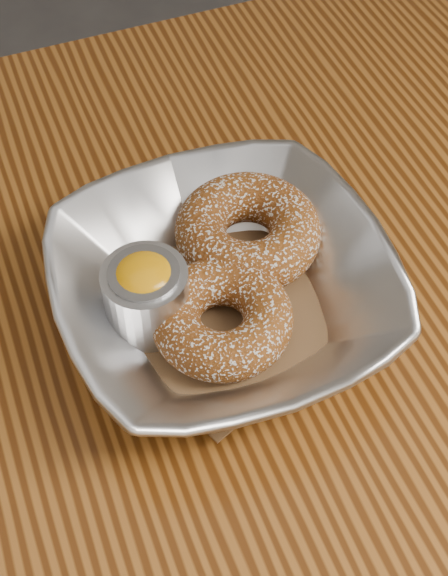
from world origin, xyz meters
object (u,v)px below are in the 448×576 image
object	(u,v)px
donut_back	(248,231)
ramekin	(146,294)
serving_bowl	(224,290)
donut_front	(222,318)
table	(200,466)

from	to	relation	value
donut_back	ramekin	size ratio (longest dim) A/B	1.81
serving_bowl	ramekin	world-z (taller)	ramekin
serving_bowl	donut_front	distance (m)	0.02
serving_bowl	donut_back	world-z (taller)	serving_bowl
table	ramekin	xyz separation A→B (m)	(-0.01, 0.06, 0.14)
serving_bowl	donut_back	distance (m)	0.05
table	donut_back	bearing A→B (deg)	52.49
ramekin	donut_front	bearing A→B (deg)	-35.03
donut_front	ramekin	distance (m)	0.05
donut_front	ramekin	world-z (taller)	ramekin
serving_bowl	donut_back	xyz separation A→B (m)	(0.03, 0.04, 0.00)
donut_back	donut_front	world-z (taller)	donut_back
serving_bowl	ramekin	distance (m)	0.05
serving_bowl	donut_back	bearing A→B (deg)	50.77
table	serving_bowl	bearing A→B (deg)	53.86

